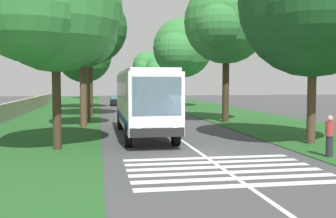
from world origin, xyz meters
TOP-DOWN VIEW (x-y plane):
  - ground at (0.00, 0.00)m, footprint 160.00×160.00m
  - grass_verge_left at (15.00, 8.20)m, footprint 120.00×8.00m
  - grass_verge_right at (15.00, -8.20)m, footprint 120.00×8.00m
  - centre_line at (15.00, 0.00)m, footprint 110.00×0.16m
  - coach_bus at (6.15, 1.80)m, footprint 11.16×2.62m
  - zebra_crossing at (-3.41, 0.00)m, footprint 4.95×6.80m
  - trailing_car_0 at (22.27, -1.87)m, footprint 4.30×1.78m
  - trailing_car_1 at (31.50, -1.89)m, footprint 4.30×1.78m
  - trailing_car_2 at (38.59, 1.87)m, footprint 4.30×1.78m
  - roadside_tree_left_0 at (1.91, 6.39)m, footprint 7.59×6.07m
  - roadside_tree_left_1 at (33.67, 6.19)m, footprint 8.03×6.67m
  - roadside_tree_left_2 at (20.80, 5.20)m, footprint 8.25×6.76m
  - roadside_tree_left_3 at (11.28, 5.46)m, footprint 5.56×4.77m
  - roadside_tree_left_4 at (62.81, 6.50)m, footprint 6.39×5.28m
  - roadside_tree_right_0 at (13.40, -5.22)m, footprint 7.74×6.44m
  - roadside_tree_right_1 at (61.81, -4.91)m, footprint 6.87×5.67m
  - roadside_tree_right_2 at (52.97, -5.87)m, footprint 5.65×4.52m
  - roadside_tree_right_3 at (33.01, -5.87)m, footprint 8.63×7.42m
  - roadside_tree_right_4 at (1.79, -5.90)m, footprint 8.56×7.33m
  - utility_pole at (14.69, 5.06)m, footprint 0.24×1.40m
  - roadside_wall at (20.00, 11.60)m, footprint 70.00×0.40m
  - pedestrian at (-1.97, -4.90)m, footprint 0.34×0.34m

SIDE VIEW (x-z plane):
  - ground at x=0.00m, z-range 0.00..0.00m
  - zebra_crossing at x=-3.41m, z-range 0.00..0.01m
  - centre_line at x=15.00m, z-range 0.00..0.01m
  - grass_verge_left at x=15.00m, z-range 0.00..0.04m
  - grass_verge_right at x=15.00m, z-range 0.00..0.04m
  - trailing_car_0 at x=22.27m, z-range -0.05..1.38m
  - trailing_car_1 at x=31.50m, z-range -0.05..1.38m
  - trailing_car_2 at x=38.59m, z-range -0.05..1.38m
  - roadside_wall at x=20.00m, z-range 0.04..1.43m
  - pedestrian at x=-1.97m, z-range 0.06..1.75m
  - coach_bus at x=6.15m, z-range 0.28..4.01m
  - utility_pole at x=14.69m, z-range 0.18..8.65m
  - roadside_tree_right_2 at x=52.97m, z-range 1.49..9.21m
  - roadside_tree_right_1 at x=61.81m, z-range 1.57..10.66m
  - roadside_tree_left_1 at x=33.67m, z-range 1.37..11.09m
  - roadside_tree_left_0 at x=1.91m, z-range 1.58..11.02m
  - roadside_tree_left_3 at x=11.28m, z-range 1.91..10.70m
  - roadside_tree_right_4 at x=1.79m, z-range 1.49..12.10m
  - roadside_tree_left_4 at x=62.81m, z-range 2.15..11.97m
  - roadside_tree_right_3 at x=33.01m, z-range 1.69..12.79m
  - roadside_tree_right_0 at x=13.40m, z-range 2.07..12.97m
  - roadside_tree_left_2 at x=20.80m, z-range 2.15..13.53m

